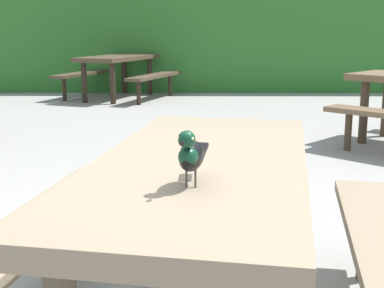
{
  "coord_description": "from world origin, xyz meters",
  "views": [
    {
      "loc": [
        0.06,
        -1.88,
        1.21
      ],
      "look_at": [
        0.04,
        -0.15,
        0.84
      ],
      "focal_mm": 50.43,
      "sensor_mm": 36.0,
      "label": 1
    }
  ],
  "objects": [
    {
      "name": "hedge_wall",
      "position": [
        0.0,
        9.17,
        1.14
      ],
      "size": [
        28.0,
        1.59,
        2.28
      ],
      "primitive_type": "cube",
      "color": "#2D6B28",
      "rests_on": "ground"
    },
    {
      "name": "picnic_table_foreground",
      "position": [
        0.08,
        0.08,
        0.56
      ],
      "size": [
        1.95,
        1.97,
        0.74
      ],
      "color": "#84725B",
      "rests_on": "ground"
    },
    {
      "name": "bird_grackle",
      "position": [
        0.04,
        -0.31,
        0.84
      ],
      "size": [
        0.11,
        0.28,
        0.18
      ],
      "color": "black",
      "rests_on": "picnic_table_foreground"
    },
    {
      "name": "picnic_table_mid_right",
      "position": [
        -1.32,
        7.57,
        0.56
      ],
      "size": [
        2.17,
        2.19,
        0.74
      ],
      "color": "#473828",
      "rests_on": "ground"
    }
  ]
}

